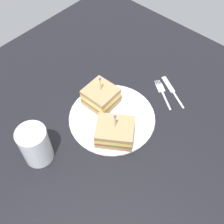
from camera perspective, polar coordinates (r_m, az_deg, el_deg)
name	(u,v)px	position (r cm, az deg, el deg)	size (l,w,h in cm)	color
ground_plane	(112,120)	(83.15, 0.00, -1.63)	(101.22, 101.22, 2.00)	black
plate	(112,117)	(81.94, 0.00, -1.03)	(25.06, 25.06, 0.97)	white
sandwich_half_front	(115,132)	(75.57, 0.58, -4.01)	(12.44, 12.87, 9.83)	tan
sandwich_half_back	(101,96)	(82.52, -2.29, 3.19)	(8.61, 8.83, 10.53)	tan
drink_glass	(36,146)	(74.13, -15.16, -6.71)	(7.58, 7.58, 11.17)	beige
fork	(162,91)	(89.91, 10.05, 4.22)	(7.88, 10.77, 0.35)	silver
knife	(172,90)	(90.88, 11.99, 4.46)	(7.45, 12.63, 0.35)	silver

